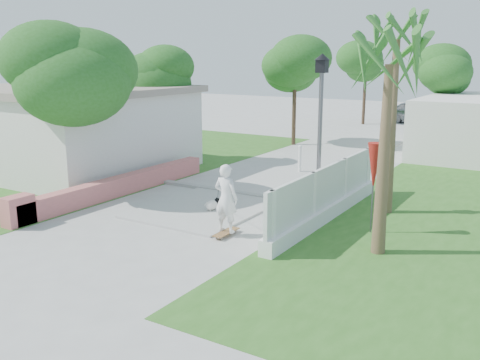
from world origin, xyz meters
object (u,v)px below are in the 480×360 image
Objects in this scene: bollard at (300,158)px; dog at (213,204)px; skateboarder at (219,195)px; parked_car at (419,113)px; patio_umbrella at (374,167)px; street_lamp at (320,128)px.

bollard is 1.90× the size of dog.
skateboarder is 1.27m from dog.
parked_car is (0.07, 23.68, 0.54)m from dog.
bollard is 0.47× the size of patio_umbrella.
skateboarder is at bearing -126.52° from street_lamp.
patio_umbrella is 4.73m from dog.
parked_car is at bearing 96.41° from street_lamp.
parked_car is (-0.70, 24.51, -0.02)m from skateboarder.
patio_umbrella is 4.02× the size of dog.
patio_umbrella is (1.90, -1.00, -0.74)m from street_lamp.
patio_umbrella is (4.60, -5.50, 1.10)m from bollard.
dog is (-4.46, -0.57, -1.47)m from patio_umbrella.
bollard is at bearing -83.85° from skateboarder.
street_lamp is at bearing -157.53° from parked_car.
patio_umbrella is 23.54m from parked_car.
skateboarder is at bearing -82.43° from bollard.
patio_umbrella reaches higher than skateboarder.
skateboarder is (0.92, -6.91, 0.20)m from bollard.
parked_car is at bearing 89.30° from bollard.
street_lamp reaches higher than parked_car.
dog is at bearing -48.58° from skateboarder.
street_lamp is 0.99× the size of parked_car.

